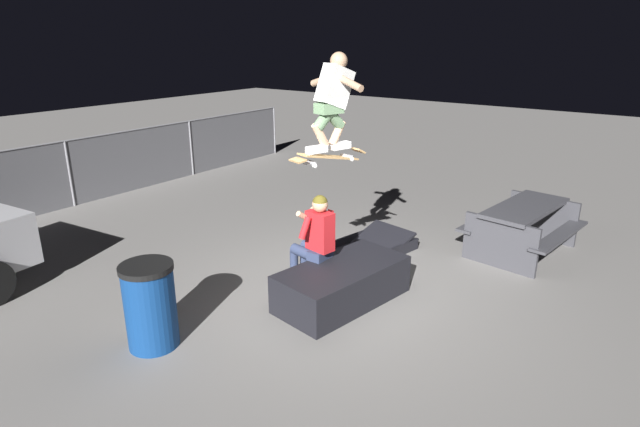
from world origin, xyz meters
TOP-DOWN VIEW (x-y plane):
  - ground_plane at (0.00, 0.00)m, footprint 40.00×40.00m
  - ledge_box_main at (-0.11, -0.15)m, footprint 1.81×1.10m
  - person_sitting_on_ledge at (-0.06, 0.32)m, footprint 0.60×0.78m
  - skateboard at (-0.03, 0.12)m, footprint 1.03×0.47m
  - skater_airborne at (0.02, 0.11)m, footprint 0.64×0.87m
  - kicker_ramp at (1.54, 0.36)m, footprint 1.20×1.03m
  - picnic_table_back at (2.83, -1.48)m, footprint 1.86×1.54m
  - trash_bin at (-2.11, 0.95)m, footprint 0.56×0.56m
  - fence_back at (-0.00, 6.27)m, footprint 12.05×0.05m

SIDE VIEW (x-z plane):
  - ground_plane at x=0.00m, z-range 0.00..0.00m
  - kicker_ramp at x=1.54m, z-range -0.13..0.25m
  - ledge_box_main at x=-0.11m, z-range 0.00..0.49m
  - trash_bin at x=-2.11m, z-range 0.00..0.95m
  - picnic_table_back at x=2.83m, z-range 0.12..0.87m
  - fence_back at x=0.00m, z-range 0.04..1.34m
  - person_sitting_on_ledge at x=-0.06m, z-range 0.07..1.40m
  - skateboard at x=-0.03m, z-range 1.72..1.89m
  - skater_airborne at x=0.02m, z-range 1.93..3.05m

